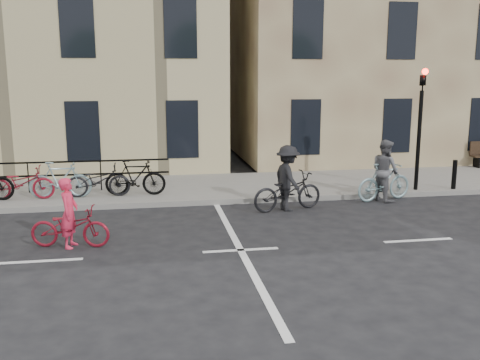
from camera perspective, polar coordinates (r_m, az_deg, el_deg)
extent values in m
plane|color=black|center=(11.29, 0.07, -7.51)|extent=(120.00, 120.00, 0.00)
cube|color=slate|center=(17.05, -16.84, -1.28)|extent=(46.00, 4.00, 0.15)
cube|color=#866E51|center=(26.02, 15.56, 16.40)|extent=(14.00, 10.00, 12.00)
cylinder|color=black|center=(17.02, 18.52, 3.98)|extent=(0.12, 0.12, 3.00)
imported|color=black|center=(16.91, 18.93, 10.54)|extent=(0.15, 0.18, 0.90)
sphere|color=#FF0C05|center=(16.80, 19.15, 10.87)|extent=(0.18, 0.18, 0.18)
cylinder|color=black|center=(16.56, 14.79, 0.32)|extent=(0.14, 0.14, 0.90)
cylinder|color=black|center=(17.68, 21.89, 0.55)|extent=(0.14, 0.14, 0.90)
cube|color=black|center=(22.15, 23.92, 1.75)|extent=(0.06, 0.38, 0.40)
cube|color=black|center=(16.98, -19.92, 0.37)|extent=(7.25, 0.04, 0.95)
imported|color=maroon|center=(16.22, -22.28, -0.29)|extent=(1.80, 0.63, 0.95)
imported|color=#7C9CA2|center=(16.01, -18.63, 0.01)|extent=(1.75, 0.49, 1.05)
imported|color=black|center=(15.89, -14.88, -0.05)|extent=(1.80, 0.63, 0.95)
imported|color=black|center=(15.82, -11.11, 0.26)|extent=(1.75, 0.49, 1.05)
imported|color=maroon|center=(11.94, -17.68, -4.78)|extent=(1.77, 0.90, 0.89)
imported|color=#E6284C|center=(11.86, -17.77, -3.35)|extent=(0.46, 0.61, 1.50)
imported|color=#7C9CA2|center=(16.08, 15.14, -0.18)|extent=(1.92, 0.98, 1.11)
imported|color=#55555A|center=(16.02, 15.20, 1.01)|extent=(0.88, 1.01, 1.79)
imported|color=black|center=(14.47, 5.09, -1.21)|extent=(2.09, 1.12, 1.04)
imported|color=black|center=(14.39, 5.11, 0.20)|extent=(0.90, 1.26, 1.77)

